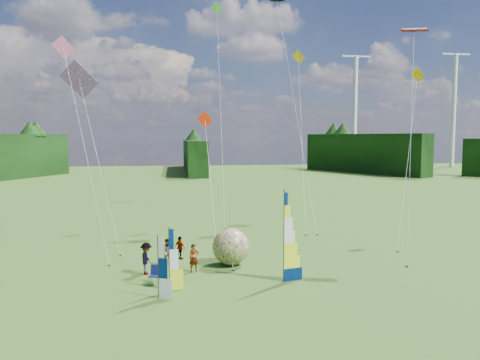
{
  "coord_description": "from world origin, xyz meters",
  "views": [
    {
      "loc": [
        -4.75,
        -22.33,
        7.93
      ],
      "look_at": [
        -1.0,
        4.0,
        5.5
      ],
      "focal_mm": 35.0,
      "sensor_mm": 36.0,
      "label": 1
    }
  ],
  "objects": [
    {
      "name": "small_kite_green",
      "position": [
        -0.24,
        22.46,
        11.16
      ],
      "size": [
        2.72,
        12.34,
        22.33
      ],
      "primitive_type": null,
      "rotation": [
        0.0,
        0.0,
        0.03
      ],
      "color": "green",
      "rests_on": "ground"
    },
    {
      "name": "spectator_d",
      "position": [
        -4.41,
        7.84,
        0.75
      ],
      "size": [
        0.85,
        0.9,
        1.51
      ],
      "primitive_type": "imported",
      "rotation": [
        0.0,
        0.0,
        2.29
      ],
      "color": "#66594C",
      "rests_on": "ground"
    },
    {
      "name": "ground",
      "position": [
        0.0,
        0.0,
        0.0
      ],
      "size": [
        220.0,
        220.0,
        0.0
      ],
      "primitive_type": "plane",
      "color": "#375A20",
      "rests_on": "ground"
    },
    {
      "name": "bol_inflatable",
      "position": [
        -1.29,
        6.03,
        1.15
      ],
      "size": [
        2.54,
        2.54,
        2.3
      ],
      "primitive_type": "sphere",
      "rotation": [
        0.0,
        0.0,
        0.11
      ],
      "color": "#160C83",
      "rests_on": "ground"
    },
    {
      "name": "turbine_left",
      "position": [
        70.0,
        95.0,
        15.0
      ],
      "size": [
        8.0,
        1.2,
        30.0
      ],
      "primitive_type": null,
      "color": "silver",
      "rests_on": "ground"
    },
    {
      "name": "camp_chair",
      "position": [
        -5.87,
        2.86,
        0.5
      ],
      "size": [
        0.72,
        0.72,
        1.01
      ],
      "primitive_type": null,
      "rotation": [
        0.0,
        0.0,
        -0.27
      ],
      "color": "#0C1140",
      "rests_on": "ground"
    },
    {
      "name": "spectator_c",
      "position": [
        -6.39,
        4.7,
        0.93
      ],
      "size": [
        0.56,
        1.24,
        1.86
      ],
      "primitive_type": "imported",
      "rotation": [
        0.0,
        0.0,
        1.47
      ],
      "color": "#66594C",
      "rests_on": "ground"
    },
    {
      "name": "feather_banner_main",
      "position": [
        1.16,
        2.17,
        2.48
      ],
      "size": [
        1.32,
        0.44,
        4.96
      ],
      "primitive_type": null,
      "rotation": [
        0.0,
        0.0,
        0.26
      ],
      "color": "#021B50",
      "rests_on": "ground"
    },
    {
      "name": "kite_parafoil",
      "position": [
        11.09,
        7.27,
        8.78
      ],
      "size": [
        10.68,
        12.21,
        17.55
      ],
      "primitive_type": null,
      "rotation": [
        0.0,
        0.0,
        -0.43
      ],
      "color": "red",
      "rests_on": "ground"
    },
    {
      "name": "side_banner_far",
      "position": [
        -5.56,
        0.45,
        1.53
      ],
      "size": [
        0.88,
        0.44,
        3.07
      ],
      "primitive_type": null,
      "rotation": [
        0.0,
        0.0,
        -0.39
      ],
      "color": "white",
      "rests_on": "ground"
    },
    {
      "name": "kite_whale",
      "position": [
        6.22,
        19.42,
        11.62
      ],
      "size": [
        6.83,
        14.44,
        23.25
      ],
      "primitive_type": null,
      "rotation": [
        0.0,
        0.0,
        -0.23
      ],
      "color": "black",
      "rests_on": "ground"
    },
    {
      "name": "small_kite_orange",
      "position": [
        6.57,
        18.17,
        8.42
      ],
      "size": [
        6.37,
        11.62,
        16.85
      ],
      "primitive_type": null,
      "rotation": [
        0.0,
        0.0,
        -0.24
      ],
      "color": "yellow",
      "rests_on": "ground"
    },
    {
      "name": "small_kite_red",
      "position": [
        -1.76,
        16.4,
        5.42
      ],
      "size": [
        7.42,
        11.87,
        10.84
      ],
      "primitive_type": null,
      "rotation": [
        0.0,
        0.0,
        0.43
      ],
      "color": "red",
      "rests_on": "ground"
    },
    {
      "name": "treeline_ring",
      "position": [
        0.0,
        0.0,
        4.0
      ],
      "size": [
        210.0,
        210.0,
        8.0
      ],
      "primitive_type": null,
      "color": "#184212",
      "rests_on": "ground"
    },
    {
      "name": "kite_rainbow_delta",
      "position": [
        -10.08,
        12.18,
        7.36
      ],
      "size": [
        9.1,
        11.37,
        14.73
      ],
      "primitive_type": null,
      "rotation": [
        0.0,
        0.0,
        -0.08
      ],
      "color": "red",
      "rests_on": "ground"
    },
    {
      "name": "spectator_b",
      "position": [
        -5.15,
        6.4,
        0.85
      ],
      "size": [
        0.85,
        0.46,
        1.7
      ],
      "primitive_type": "imported",
      "rotation": [
        0.0,
        0.0,
        -0.07
      ],
      "color": "#66594C",
      "rests_on": "ground"
    },
    {
      "name": "small_kite_yellow",
      "position": [
        13.21,
        11.52,
        7.09
      ],
      "size": [
        9.81,
        11.5,
        14.18
      ],
      "primitive_type": null,
      "rotation": [
        0.0,
        0.0,
        -0.29
      ],
      "color": "#FFB700",
      "rests_on": "ground"
    },
    {
      "name": "side_banner_left",
      "position": [
        -5.04,
        1.63,
        1.62
      ],
      "size": [
        0.91,
        0.16,
        3.24
      ],
      "primitive_type": null,
      "rotation": [
        0.0,
        0.0,
        0.06
      ],
      "color": "#E1F11D",
      "rests_on": "ground"
    },
    {
      "name": "spectator_a",
      "position": [
        -3.63,
        4.85,
        0.83
      ],
      "size": [
        0.69,
        0.54,
        1.66
      ],
      "primitive_type": "imported",
      "rotation": [
        0.0,
        0.0,
        0.26
      ],
      "color": "#66594C",
      "rests_on": "ground"
    },
    {
      "name": "small_kite_pink",
      "position": [
        -10.42,
        9.16,
        7.65
      ],
      "size": [
        7.5,
        8.54,
        15.3
      ],
      "primitive_type": null,
      "rotation": [
        0.0,
        0.0,
        0.25
      ],
      "color": "pink",
      "rests_on": "ground"
    },
    {
      "name": "turbine_right",
      "position": [
        45.0,
        102.0,
        15.0
      ],
      "size": [
        8.0,
        1.2,
        30.0
      ],
      "primitive_type": null,
      "color": "silver",
      "rests_on": "ground"
    }
  ]
}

